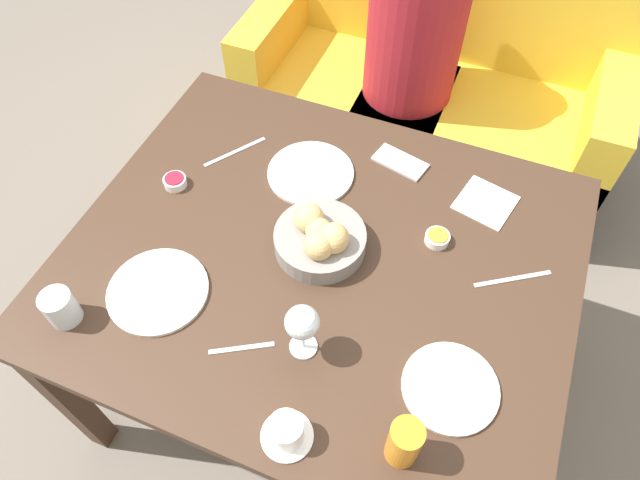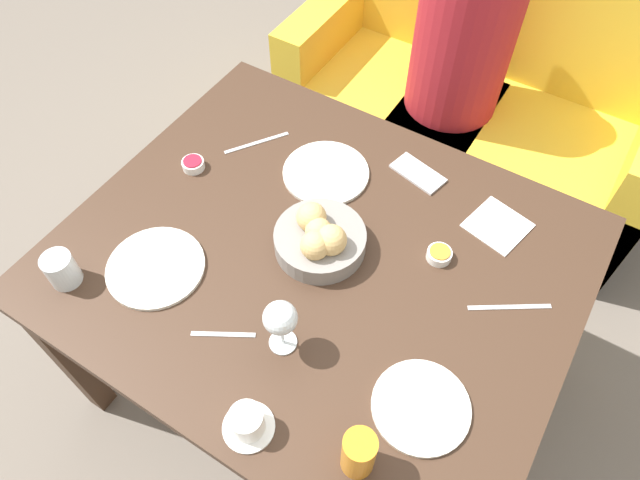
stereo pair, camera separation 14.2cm
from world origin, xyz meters
name	(u,v)px [view 2 (the right image)]	position (x,y,z in m)	size (l,w,h in m)	color
ground_plane	(319,371)	(0.00, 0.00, 0.00)	(10.00, 10.00, 0.00)	#6B6056
dining_table	(319,274)	(0.00, 0.00, 0.64)	(1.26, 1.05, 0.73)	#3D281C
couch	(474,109)	(0.01, 1.21, 0.32)	(1.47, 0.70, 0.88)	gold
seated_person	(453,85)	(-0.06, 1.06, 0.52)	(0.35, 0.45, 1.22)	#23232D
bread_basket	(320,238)	(-0.01, 0.02, 0.78)	(0.23, 0.23, 0.12)	gray
plate_near_left	(156,267)	(-0.32, -0.25, 0.74)	(0.24, 0.24, 0.01)	silver
plate_near_right	(421,407)	(0.39, -0.22, 0.74)	(0.21, 0.21, 0.01)	silver
plate_far_center	(326,173)	(-0.13, 0.24, 0.74)	(0.24, 0.24, 0.01)	silver
juice_glass	(359,453)	(0.33, -0.39, 0.80)	(0.07, 0.07, 0.13)	orange
water_tumbler	(61,270)	(-0.48, -0.38, 0.78)	(0.07, 0.07, 0.09)	silver
wine_glass	(280,319)	(0.06, -0.25, 0.85)	(0.08, 0.08, 0.16)	silver
coffee_cup	(247,422)	(0.11, -0.44, 0.77)	(0.11, 0.11, 0.07)	white
jam_bowl_berry	(193,164)	(-0.46, 0.07, 0.75)	(0.06, 0.06, 0.03)	white
jam_bowl_honey	(439,254)	(0.26, 0.15, 0.75)	(0.06, 0.06, 0.03)	white
fork_silver	(509,307)	(0.46, 0.11, 0.73)	(0.17, 0.12, 0.00)	#B7B7BC
knife_silver	(257,143)	(-0.36, 0.24, 0.73)	(0.12, 0.17, 0.00)	#B7B7BC
spoon_coffee	(223,334)	(-0.07, -0.30, 0.73)	(0.13, 0.08, 0.00)	#B7B7BC
napkin	(498,225)	(0.35, 0.32, 0.74)	(0.17, 0.17, 0.00)	white
cell_phone	(418,173)	(0.09, 0.38, 0.74)	(0.16, 0.11, 0.01)	silver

